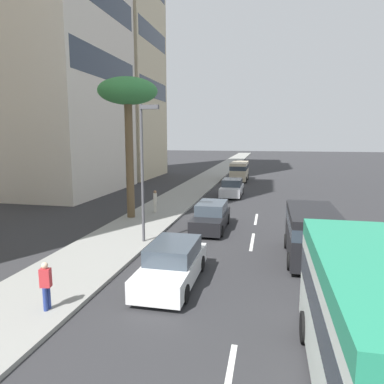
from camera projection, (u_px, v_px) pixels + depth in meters
ground_plane at (260, 194)px, 33.92m from camera, size 198.00×198.00×0.00m
sidewalk_right at (189, 191)px, 35.39m from camera, size 162.00×3.85×0.15m
lane_stripe_mid at (252, 242)px, 18.74m from camera, size 3.20×0.16×0.01m
lane_stripe_far at (256, 219)px, 23.81m from camera, size 3.20×0.16×0.01m
car_lead at (173, 264)px, 13.43m from camera, size 4.69×1.89×1.55m
van_second at (239, 170)px, 43.85m from camera, size 5.29×2.07×2.33m
minibus_third at (370, 325)px, 7.27m from camera, size 6.74×2.32×3.11m
van_fourth at (312, 231)px, 15.85m from camera, size 4.91×2.22×2.29m
car_fifth at (232, 188)px, 32.82m from camera, size 4.55×1.92×1.59m
car_sixth at (211, 217)px, 21.23m from camera, size 4.80×1.84×1.59m
pedestrian_near_lamp at (46, 284)px, 10.99m from camera, size 0.30×0.36×1.55m
pedestrian_mid_block at (155, 200)px, 25.08m from camera, size 0.39×0.34×1.58m
palm_tree at (128, 96)px, 22.58m from camera, size 3.80×3.80×9.07m
street_lamp at (144, 159)px, 17.66m from camera, size 0.24×0.97×6.93m
office_tower_far at (111, 0)px, 45.54m from camera, size 11.53×11.12×45.72m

